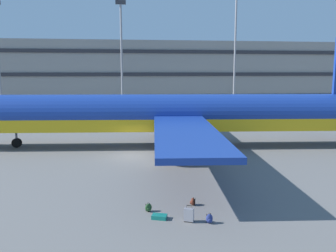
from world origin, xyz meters
The scene contains 10 objects.
ground_plane centered at (0.00, 0.00, 0.00)m, with size 600.00×600.00×0.00m, color slate.
terminal_structure centered at (0.00, 47.74, 6.63)m, with size 143.32×14.24×13.26m.
airliner centered at (3.72, 3.60, 3.08)m, with size 43.77×35.62×10.45m.
light_mast_center_left centered at (-0.71, 34.71, 11.37)m, with size 1.80×0.50×19.43m.
light_mast_center_right centered at (20.08, 34.71, 12.57)m, with size 1.80×0.50×21.76m.
suitcase_red centered at (0.72, -13.44, 0.10)m, with size 0.84×0.67×0.20m.
suitcase_laid_flat centered at (2.10, -14.01, 0.37)m, with size 0.52×0.39×0.82m.
backpack_silver centered at (2.73, -11.88, 0.20)m, with size 0.36×0.42×0.46m.
backpack_scuffed centered at (0.26, -12.46, 0.21)m, with size 0.42×0.33×0.48m.
backpack_small centered at (3.05, -14.31, 0.23)m, with size 0.35×0.29×0.53m.
Camera 1 is at (-1.07, -30.14, 7.25)m, focal length 38.14 mm.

